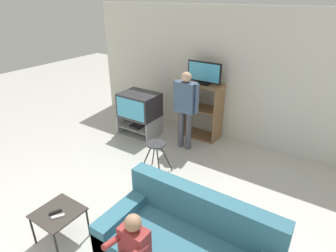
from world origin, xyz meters
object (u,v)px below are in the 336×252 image
Objects in this scene: television_main at (139,105)px; remote_control_white at (58,216)px; tv_stand at (140,125)px; television_flat at (204,74)px; remote_control_black at (55,212)px; person_seated_child at (129,251)px; media_shelf at (201,110)px; couch at (187,248)px; person_standing_adult at (186,104)px; folding_stool at (156,149)px; snack_table at (58,215)px.

remote_control_white is (1.08, -2.84, -0.24)m from television_main.
television_flat is at bearing 30.07° from tv_stand.
person_seated_child is (1.14, 0.01, 0.09)m from remote_control_black.
television_flat is (0.03, -0.00, 0.77)m from media_shelf.
television_flat is 4.91× the size of remote_control_black.
remote_control_black is (-0.10, -3.48, -0.14)m from media_shelf.
tv_stand is 1.17× the size of television_flat.
remote_control_black is 1.00× the size of remote_control_white.
remote_control_white is 0.08× the size of couch.
person_standing_adult is (1.11, 0.04, 0.71)m from tv_stand.
tv_stand is 1.50m from folding_stool.
snack_table is at bearing -159.98° from couch.
television_main is 1.55× the size of snack_table.
couch is (1.39, 0.59, -0.18)m from remote_control_white.
snack_table is at bearing -91.58° from person_standing_adult.
television_flat reaches higher than tv_stand.
folding_stool is 1.87m from remote_control_black.
media_shelf is 0.61× the size of couch.
snack_table is 3.51× the size of remote_control_black.
television_flat is 0.78× the size of person_seated_child.
remote_control_black is 1.15m from person_seated_child.
remote_control_black is at bearing -159.34° from couch.
couch reaches higher than tv_stand.
television_flat is 3.60m from remote_control_black.
folding_stool is 3.88× the size of remote_control_black.
media_shelf is 2.28× the size of snack_table.
person_seated_child reaches higher than remote_control_black.
media_shelf reaches higher than television_main.
television_flat reaches higher than television_main.
remote_control_black is at bearing -91.80° from person_standing_adult.
media_shelf reaches higher than remote_control_black.
couch is at bearing 58.23° from person_seated_child.
television_main is 2.99m from remote_control_black.
television_main reaches higher than folding_stool.
television_main reaches higher than remote_control_white.
remote_control_black is at bearing -163.60° from remote_control_white.
person_standing_adult is at bearing -90.59° from media_shelf.
person_standing_adult reaches higher than remote_control_black.
person_standing_adult is (0.00, 2.88, 0.47)m from remote_control_white.
couch is (2.50, -2.25, 0.05)m from tv_stand.
media_shelf reaches higher than folding_stool.
television_main is 3.37m from couch.
couch is 0.70m from person_seated_child.
television_main is 1.46m from television_flat.
person_standing_adult reaches higher than snack_table.
remote_control_white is at bearing -90.14° from media_shelf.
couch is (1.48, 0.56, -0.18)m from remote_control_black.
television_flat is at bearing 88.09° from snack_table.
snack_table is 0.55× the size of person_seated_child.
remote_control_white reaches higher than tv_stand.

